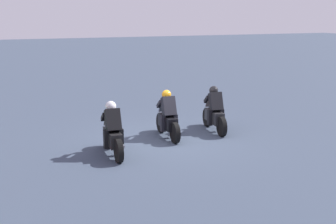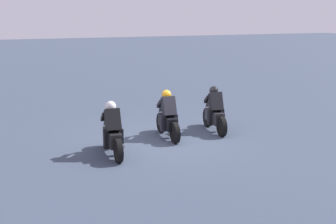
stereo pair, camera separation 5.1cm
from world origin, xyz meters
name	(u,v)px [view 1 (the left image)]	position (x,y,z in m)	size (l,w,h in m)	color
ground_plane	(167,140)	(0.00, 0.00, 0.00)	(120.00, 120.00, 0.00)	#394557
rider_lane_a	(214,113)	(0.39, -1.87, 0.62)	(2.04, 0.60, 1.51)	black
rider_lane_b	(168,118)	(0.28, -0.13, 0.62)	(2.04, 0.56, 1.51)	black
rider_lane_c	(113,133)	(-0.82, 2.01, 0.62)	(2.04, 0.55, 1.51)	black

